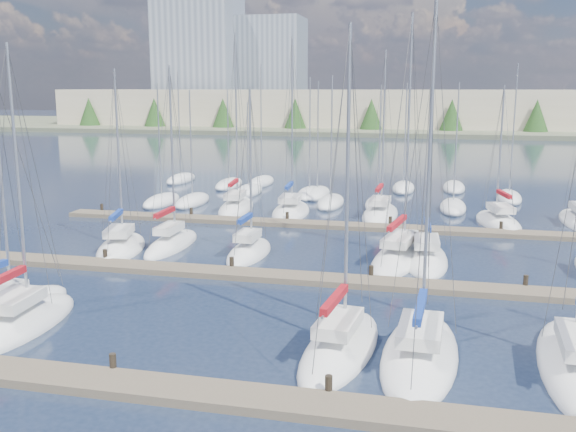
% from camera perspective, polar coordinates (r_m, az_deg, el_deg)
% --- Properties ---
extents(ground, '(400.00, 400.00, 0.00)m').
position_cam_1_polar(ground, '(78.04, 7.71, 3.57)').
color(ground, '#222E45').
rests_on(ground, ground).
extents(dock_near, '(44.00, 1.93, 1.10)m').
position_cam_1_polar(dock_near, '(22.77, -7.12, -15.44)').
color(dock_near, '#6B5E4C').
rests_on(dock_near, ground).
extents(dock_mid, '(44.00, 1.93, 1.10)m').
position_cam_1_polar(dock_mid, '(35.31, 0.75, -5.51)').
color(dock_mid, '#6B5E4C').
rests_on(dock_mid, ground).
extents(dock_far, '(44.00, 1.93, 1.10)m').
position_cam_1_polar(dock_far, '(48.66, 4.29, -0.84)').
color(dock_far, '#6B5E4C').
rests_on(dock_far, ground).
extents(sailboat_q, '(4.28, 8.11, 11.34)m').
position_cam_1_polar(sailboat_q, '(52.27, 18.19, -0.51)').
color(sailboat_q, white).
rests_on(sailboat_q, ground).
extents(sailboat_n, '(3.73, 9.03, 15.65)m').
position_cam_1_polar(sailboat_n, '(55.86, -4.63, 0.78)').
color(sailboat_n, white).
rests_on(sailboat_n, ground).
extents(sailboat_l, '(3.05, 8.19, 12.30)m').
position_cam_1_polar(sailboat_l, '(39.94, 12.13, -3.74)').
color(sailboat_l, white).
rests_on(sailboat_l, ground).
extents(sailboat_e, '(3.31, 9.22, 14.31)m').
position_cam_1_polar(sailboat_e, '(26.06, 11.65, -11.94)').
color(sailboat_e, white).
rests_on(sailboat_e, ground).
extents(sailboat_k, '(4.49, 10.73, 15.47)m').
position_cam_1_polar(sailboat_k, '(40.32, 9.99, -3.50)').
color(sailboat_k, white).
rests_on(sailboat_k, ground).
extents(sailboat_j, '(2.26, 6.43, 11.19)m').
position_cam_1_polar(sailboat_j, '(40.60, -3.47, -3.23)').
color(sailboat_j, white).
rests_on(sailboat_j, ground).
extents(sailboat_p, '(3.05, 8.43, 14.10)m').
position_cam_1_polar(sailboat_p, '(53.31, 8.19, 0.18)').
color(sailboat_p, white).
rests_on(sailboat_p, ground).
extents(sailboat_h, '(4.51, 7.69, 12.32)m').
position_cam_1_polar(sailboat_h, '(43.16, -14.61, -2.72)').
color(sailboat_h, white).
rests_on(sailboat_h, ground).
extents(sailboat_i, '(2.26, 7.58, 12.55)m').
position_cam_1_polar(sailboat_i, '(43.29, -10.30, -2.47)').
color(sailboat_i, white).
rests_on(sailboat_i, ground).
extents(sailboat_o, '(3.59, 8.36, 15.17)m').
position_cam_1_polar(sailboat_o, '(53.94, 0.26, 0.43)').
color(sailboat_o, white).
rests_on(sailboat_o, ground).
extents(sailboat_b, '(3.42, 8.99, 12.15)m').
position_cam_1_polar(sailboat_b, '(32.47, -24.14, -8.02)').
color(sailboat_b, white).
rests_on(sailboat_b, ground).
extents(sailboat_d, '(3.38, 8.47, 13.51)m').
position_cam_1_polar(sailboat_d, '(26.25, 4.68, -11.55)').
color(sailboat_d, white).
rests_on(sailboat_d, ground).
extents(sailboat_c, '(3.40, 7.91, 12.98)m').
position_cam_1_polar(sailboat_c, '(31.08, -22.62, -8.73)').
color(sailboat_c, white).
rests_on(sailboat_c, ground).
extents(distant_boats, '(36.93, 20.75, 13.30)m').
position_cam_1_polar(distant_boats, '(62.68, 2.31, 2.05)').
color(distant_boats, '#9EA0A5').
rests_on(distant_boats, ground).
extents(shoreline, '(400.00, 60.00, 38.00)m').
position_cam_1_polar(shoreline, '(168.06, 6.21, 10.24)').
color(shoreline, '#666B51').
rests_on(shoreline, ground).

